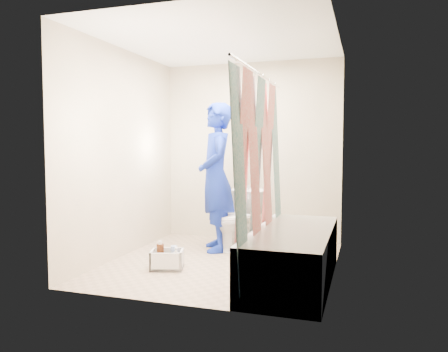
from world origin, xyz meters
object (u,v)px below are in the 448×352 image
(plumber, at_px, (216,177))
(cleaning_caddy, at_px, (168,260))
(bathtub, at_px, (293,254))
(toilet, at_px, (237,219))

(plumber, distance_m, cleaning_caddy, 1.26)
(bathtub, distance_m, toilet, 1.46)
(bathtub, bearing_deg, plumber, 138.40)
(plumber, bearing_deg, bathtub, 22.34)
(bathtub, distance_m, cleaning_caddy, 1.32)
(plumber, bearing_deg, toilet, 103.14)
(bathtub, xyz_separation_m, cleaning_caddy, (-1.30, 0.03, -0.18))
(cleaning_caddy, bearing_deg, toilet, 52.28)
(toilet, xyz_separation_m, cleaning_caddy, (-0.42, -1.12, -0.28))
(toilet, relative_size, cleaning_caddy, 1.88)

